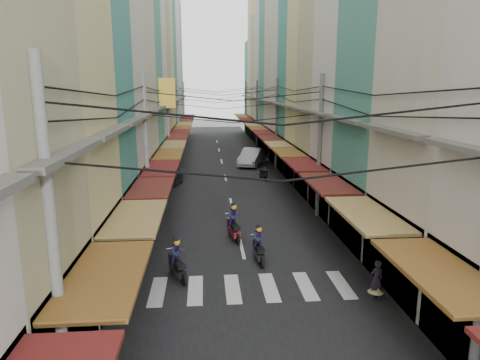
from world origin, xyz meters
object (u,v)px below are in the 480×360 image
bicycle (347,223)px  traffic_sign (383,216)px  market_umbrella (461,253)px  white_car (252,165)px

bicycle → traffic_sign: size_ratio=0.56×
market_umbrella → bicycle: bearing=95.4°
white_car → market_umbrella: market_umbrella is taller
market_umbrella → traffic_sign: traffic_sign is taller
traffic_sign → white_car: bearing=96.4°
white_car → traffic_sign: size_ratio=1.84×
white_car → bicycle: size_ratio=3.32×
market_umbrella → traffic_sign: bearing=116.3°
white_car → traffic_sign: 24.56m
bicycle → traffic_sign: traffic_sign is taller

